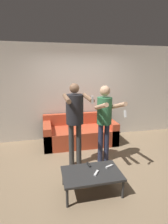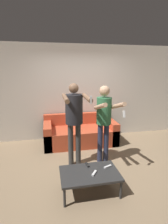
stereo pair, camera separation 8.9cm
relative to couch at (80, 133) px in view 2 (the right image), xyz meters
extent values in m
plane|color=#937A5B|center=(0.11, -1.22, -0.27)|extent=(14.00, 14.00, 0.00)
cube|color=silver|center=(0.11, 0.51, 1.08)|extent=(6.40, 0.06, 2.70)
cube|color=#C64C2D|center=(0.00, -0.03, -0.05)|extent=(1.95, 0.95, 0.44)
cube|color=#C64C2D|center=(0.00, 0.36, 0.33)|extent=(1.95, 0.16, 0.33)
cube|color=#C64C2D|center=(-0.87, -0.03, 0.04)|extent=(0.20, 0.95, 0.62)
cube|color=#C64C2D|center=(0.87, -0.03, 0.04)|extent=(0.20, 0.95, 0.62)
cylinder|color=#383838|center=(-0.39, -1.12, 0.19)|extent=(0.11, 0.11, 0.93)
cylinder|color=#383838|center=(-0.24, -1.12, 0.19)|extent=(0.11, 0.11, 0.93)
cylinder|color=#232328|center=(-0.32, -1.12, 0.95)|extent=(0.35, 0.35, 0.60)
sphere|color=brown|center=(-0.32, -1.12, 1.37)|extent=(0.19, 0.19, 0.19)
cylinder|color=brown|center=(-0.51, -1.43, 1.23)|extent=(0.08, 0.63, 0.10)
cylinder|color=brown|center=(-0.12, -1.43, 1.23)|extent=(0.08, 0.63, 0.10)
cube|color=white|center=(-0.12, -1.74, 1.24)|extent=(0.04, 0.03, 0.13)
cylinder|color=#282D47|center=(0.25, -1.12, 0.17)|extent=(0.11, 0.11, 0.88)
cylinder|color=#282D47|center=(0.39, -1.12, 0.17)|extent=(0.11, 0.11, 0.88)
cylinder|color=#337047|center=(0.32, -1.12, 0.89)|extent=(0.31, 0.31, 0.56)
sphere|color=tan|center=(0.32, -1.12, 1.31)|extent=(0.21, 0.21, 0.21)
cylinder|color=tan|center=(0.14, -1.42, 1.05)|extent=(0.08, 0.63, 0.25)
cylinder|color=tan|center=(0.49, -1.42, 1.05)|extent=(0.08, 0.63, 0.25)
cube|color=white|center=(0.49, -1.73, 0.96)|extent=(0.04, 0.06, 0.13)
cube|color=#2D2D2D|center=(-0.20, -2.03, 0.06)|extent=(0.97, 0.62, 0.04)
cylinder|color=#2D2D2D|center=(-0.64, -2.30, -0.12)|extent=(0.04, 0.04, 0.31)
cylinder|color=#2D2D2D|center=(0.25, -2.30, -0.12)|extent=(0.04, 0.04, 0.31)
cylinder|color=#2D2D2D|center=(-0.64, -1.76, -0.12)|extent=(0.04, 0.04, 0.31)
cylinder|color=#2D2D2D|center=(0.25, -1.76, -0.12)|extent=(0.04, 0.04, 0.31)
cube|color=white|center=(-0.13, -2.08, 0.09)|extent=(0.12, 0.14, 0.02)
cube|color=white|center=(0.15, -1.93, 0.09)|extent=(0.15, 0.09, 0.02)
cube|color=black|center=(-0.19, -1.80, 0.09)|extent=(0.05, 0.15, 0.02)
camera|label=1|loc=(-0.89, -4.50, 1.73)|focal=28.00mm
camera|label=2|loc=(-0.80, -4.52, 1.73)|focal=28.00mm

